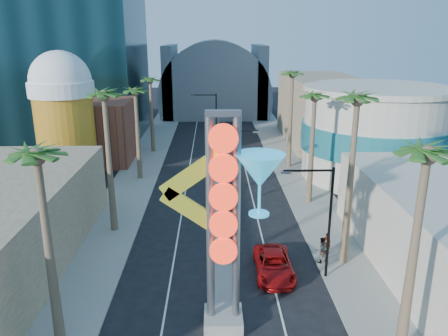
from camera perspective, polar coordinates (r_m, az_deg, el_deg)
sidewalk_west at (r=56.49m, az=-10.59°, el=0.31°), size 5.00×100.00×0.15m
sidewalk_east at (r=56.66m, az=8.74°, el=0.46°), size 5.00×100.00×0.15m
median at (r=58.65m, az=-0.94°, el=1.23°), size 1.60×84.00×0.15m
brick_filler_west at (r=59.74m, az=-16.55°, el=4.69°), size 10.00×10.00×8.00m
filler_east at (r=69.33m, az=12.40°, el=7.49°), size 10.00×20.00×10.00m
beer_mug at (r=51.80m, az=-20.19°, el=6.87°), size 7.00×7.00×14.50m
turquoise_building at (r=52.96m, az=19.05°, el=4.31°), size 16.60×16.60×10.60m
canopy at (r=91.17m, az=-1.19°, el=9.69°), size 22.00×16.00×22.00m
neon_sign at (r=23.16m, az=1.93°, el=-5.35°), size 6.53×2.60×12.55m
streetlight_0 at (r=40.04m, az=0.08°, el=0.78°), size 3.79×0.25×8.00m
streetlight_1 at (r=63.41m, az=-1.52°, el=6.90°), size 3.79×0.25×8.00m
streetlight_2 at (r=29.63m, az=12.83°, el=-5.79°), size 3.45×0.25×8.00m
palm_0 at (r=22.95m, az=-23.12°, el=-0.03°), size 2.40×2.40×11.70m
palm_1 at (r=35.83m, az=-15.33°, el=7.98°), size 2.40×2.40×12.70m
palm_2 at (r=49.59m, az=-11.49°, el=9.07°), size 2.40×2.40×11.20m
palm_3 at (r=61.36m, az=-9.61°, el=10.67°), size 2.40×2.40×11.20m
palm_4 at (r=21.51m, az=24.83°, el=-0.09°), size 2.40×2.40×12.20m
palm_5 at (r=30.35m, az=16.93°, el=7.13°), size 2.40×2.40×13.20m
palm_6 at (r=41.97m, az=11.74°, el=8.26°), size 2.40×2.40×11.70m
palm_7 at (r=53.52m, az=8.92°, el=11.23°), size 2.40×2.40×12.70m
red_pickup at (r=31.33m, az=6.54°, el=-12.42°), size 2.60×5.52×1.53m
pedestrian_a at (r=34.53m, az=13.29°, el=-9.46°), size 0.64×0.46×1.63m
pedestrian_b at (r=32.99m, az=12.59°, el=-10.42°), size 1.09×0.94×1.96m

